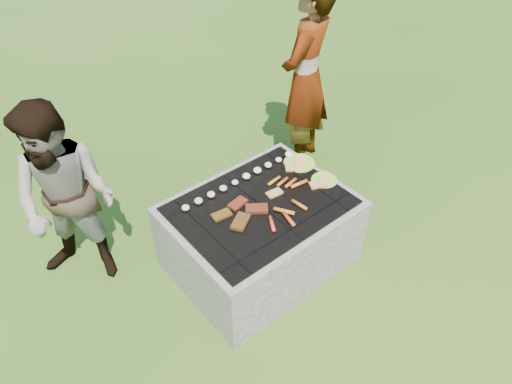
% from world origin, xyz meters
% --- Properties ---
extents(lawn, '(60.00, 60.00, 0.00)m').
position_xyz_m(lawn, '(0.00, 0.00, 0.00)').
color(lawn, '#214310').
rests_on(lawn, ground).
extents(fire_pit, '(1.30, 1.00, 0.62)m').
position_xyz_m(fire_pit, '(0.00, 0.00, 0.28)').
color(fire_pit, '#9C958B').
rests_on(fire_pit, ground).
extents(mushrooms, '(1.06, 0.06, 0.04)m').
position_xyz_m(mushrooms, '(0.06, 0.30, 0.63)').
color(mushrooms, beige).
rests_on(mushrooms, fire_pit).
extents(pork_slabs, '(0.39, 0.29, 0.02)m').
position_xyz_m(pork_slabs, '(-0.17, 0.01, 0.62)').
color(pork_slabs, brown).
rests_on(pork_slabs, fire_pit).
extents(sausages, '(0.56, 0.47, 0.03)m').
position_xyz_m(sausages, '(0.17, -0.09, 0.63)').
color(sausages, orange).
rests_on(sausages, fire_pit).
extents(bread_on_grate, '(0.46, 0.42, 0.02)m').
position_xyz_m(bread_on_grate, '(0.37, -0.00, 0.62)').
color(bread_on_grate, tan).
rests_on(bread_on_grate, fire_pit).
extents(plate_far, '(0.25, 0.25, 0.03)m').
position_xyz_m(plate_far, '(0.56, 0.18, 0.61)').
color(plate_far, '#B5E536').
rests_on(plate_far, fire_pit).
extents(plate_near, '(0.21, 0.21, 0.03)m').
position_xyz_m(plate_near, '(0.56, -0.10, 0.61)').
color(plate_near, '#C2F039').
rests_on(plate_near, fire_pit).
extents(cook, '(0.77, 0.64, 1.80)m').
position_xyz_m(cook, '(1.20, 0.79, 0.90)').
color(cook, gray).
rests_on(cook, ground).
extents(bystander, '(0.90, 0.91, 1.48)m').
position_xyz_m(bystander, '(-1.09, 0.77, 0.74)').
color(bystander, gray).
rests_on(bystander, ground).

